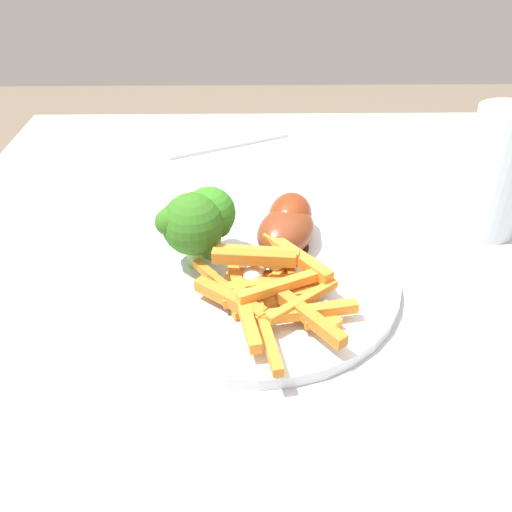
{
  "coord_description": "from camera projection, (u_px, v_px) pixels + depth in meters",
  "views": [
    {
      "loc": [
        -0.42,
        0.04,
        1.08
      ],
      "look_at": [
        0.01,
        0.03,
        0.78
      ],
      "focal_mm": 38.71,
      "sensor_mm": 36.0,
      "label": 1
    }
  ],
  "objects": [
    {
      "name": "broccoli_floret_middle",
      "position": [
        208.0,
        215.0,
        0.53
      ],
      "size": [
        0.05,
        0.06,
        0.07
      ],
      "color": "#76BC60",
      "rests_on": "dinner_plate"
    },
    {
      "name": "water_glass",
      "position": [
        497.0,
        173.0,
        0.58
      ],
      "size": [
        0.07,
        0.07,
        0.14
      ],
      "primitive_type": "cylinder",
      "color": "silver",
      "rests_on": "dining_table"
    },
    {
      "name": "broccoli_floret_front",
      "position": [
        191.0,
        223.0,
        0.52
      ],
      "size": [
        0.06,
        0.07,
        0.08
      ],
      "color": "#84AE59",
      "rests_on": "dinner_plate"
    },
    {
      "name": "chicken_drumstick_far",
      "position": [
        289.0,
        220.0,
        0.57
      ],
      "size": [
        0.12,
        0.06,
        0.05
      ],
      "color": "#591C0C",
      "rests_on": "dinner_plate"
    },
    {
      "name": "fork",
      "position": [
        230.0,
        145.0,
        0.81
      ],
      "size": [
        0.09,
        0.18,
        0.0
      ],
      "primitive_type": "cube",
      "rotation": [
        0.0,
        0.0,
        2.01
      ],
      "color": "silver",
      "rests_on": "dining_table"
    },
    {
      "name": "dining_table",
      "position": [
        284.0,
        377.0,
        0.6
      ],
      "size": [
        0.95,
        0.79,
        0.75
      ],
      "color": "#B7B7BC",
      "rests_on": "ground_plane"
    },
    {
      "name": "dinner_plate",
      "position": [
        256.0,
        278.0,
        0.54
      ],
      "size": [
        0.28,
        0.28,
        0.01
      ],
      "primitive_type": "cylinder",
      "color": "silver",
      "rests_on": "dining_table"
    },
    {
      "name": "chicken_drumstick_near",
      "position": [
        287.0,
        234.0,
        0.56
      ],
      "size": [
        0.13,
        0.09,
        0.04
      ],
      "color": "#511E10",
      "rests_on": "dinner_plate"
    },
    {
      "name": "carrot_fries_pile",
      "position": [
        273.0,
        289.0,
        0.49
      ],
      "size": [
        0.17,
        0.15,
        0.04
      ],
      "color": "orange",
      "rests_on": "dinner_plate"
    }
  ]
}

